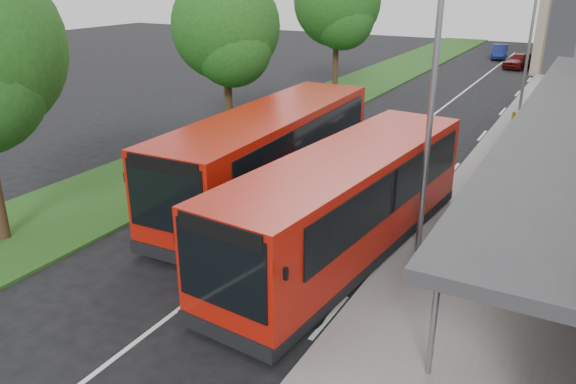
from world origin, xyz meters
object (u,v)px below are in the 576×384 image
at_px(litter_bin, 525,158).
at_px(car_far, 500,52).
at_px(car_near, 520,60).
at_px(bollard, 513,122).
at_px(bus_main, 347,204).
at_px(bus_second, 270,156).
at_px(tree_far, 337,8).
at_px(tree_mid, 226,34).
at_px(lamp_post_far, 530,28).
at_px(lamp_post_near, 429,90).

height_order(litter_bin, car_far, car_far).
relative_size(car_near, car_far, 1.01).
bearing_deg(bollard, litter_bin, -77.00).
bearing_deg(litter_bin, bus_main, -109.13).
bearing_deg(bus_second, tree_far, 105.64).
relative_size(litter_bin, car_near, 0.23).
xyz_separation_m(bus_main, car_far, (-3.05, 43.54, -0.91)).
bearing_deg(car_far, tree_mid, -107.73).
xyz_separation_m(litter_bin, car_far, (-6.53, 33.51, 0.04)).
xyz_separation_m(lamp_post_far, bollard, (0.42, -5.21, -4.05)).
bearing_deg(car_far, car_near, -72.50).
height_order(bus_main, car_near, bus_main).
bearing_deg(lamp_post_near, car_far, 96.43).
xyz_separation_m(lamp_post_near, car_far, (-4.80, 42.62, -4.07)).
xyz_separation_m(tree_far, lamp_post_far, (11.13, 0.95, -0.83)).
bearing_deg(car_near, bollard, -67.96).
height_order(tree_mid, bus_second, tree_mid).
xyz_separation_m(tree_mid, car_far, (6.33, 35.56, -4.36)).
bearing_deg(tree_mid, car_far, 79.91).
relative_size(bus_second, car_near, 2.88).
xyz_separation_m(bus_main, car_near, (-0.56, 38.24, -0.88)).
xyz_separation_m(lamp_post_near, litter_bin, (1.73, 9.11, -4.12)).
bearing_deg(car_near, litter_bin, -66.72).
xyz_separation_m(tree_mid, lamp_post_far, (11.13, 12.95, -0.28)).
height_order(bus_second, car_far, bus_second).
distance_m(tree_far, bus_main, 22.43).
relative_size(tree_mid, bus_main, 0.71).
distance_m(lamp_post_near, litter_bin, 10.14).
height_order(tree_far, car_far, tree_far).
distance_m(bus_second, car_far, 41.05).
bearing_deg(lamp_post_far, car_near, 97.61).
bearing_deg(car_far, tree_far, -112.67).
bearing_deg(bus_main, tree_mid, 144.77).
relative_size(litter_bin, car_far, 0.23).
bearing_deg(bus_second, litter_bin, 43.72).
height_order(bollard, car_near, car_near).
relative_size(bus_second, litter_bin, 12.71).
distance_m(tree_mid, lamp_post_near, 13.18).
height_order(lamp_post_near, litter_bin, lamp_post_near).
bearing_deg(tree_mid, lamp_post_near, -32.36).
distance_m(tree_far, lamp_post_near, 22.08).
distance_m(tree_far, bollard, 13.24).
height_order(tree_mid, litter_bin, tree_mid).
distance_m(bollard, car_near, 22.68).
height_order(tree_mid, bollard, tree_mid).
xyz_separation_m(lamp_post_far, bus_main, (-1.75, -20.93, -3.16)).
xyz_separation_m(tree_far, car_near, (8.82, 18.26, -4.87)).
relative_size(lamp_post_near, car_near, 2.02).
bearing_deg(lamp_post_near, bus_main, -152.08).
height_order(bus_main, litter_bin, bus_main).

